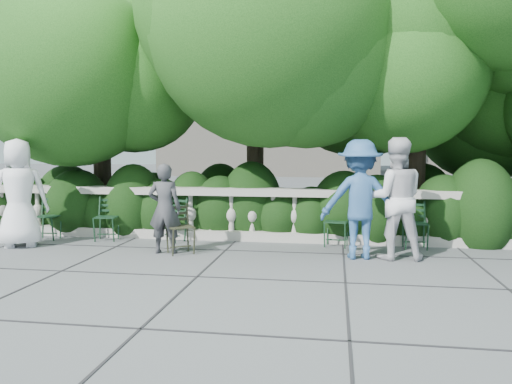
# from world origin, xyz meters

# --- Properties ---
(ground) EXTENTS (90.00, 90.00, 0.00)m
(ground) POSITION_xyz_m (0.00, 0.00, 0.00)
(ground) COLOR #4D5155
(ground) RESTS_ON ground
(balustrade) EXTENTS (12.00, 0.44, 1.00)m
(balustrade) POSITION_xyz_m (0.00, 1.80, 0.49)
(balustrade) COLOR #9E998E
(balustrade) RESTS_ON ground
(shrub_hedge) EXTENTS (15.00, 2.60, 1.70)m
(shrub_hedge) POSITION_xyz_m (0.00, 3.00, 0.00)
(shrub_hedge) COLOR black
(shrub_hedge) RESTS_ON ground
(tree_canopy) EXTENTS (15.04, 6.52, 6.78)m
(tree_canopy) POSITION_xyz_m (0.69, 3.19, 3.96)
(tree_canopy) COLOR #3F3023
(tree_canopy) RESTS_ON ground
(chair_a) EXTENTS (0.58, 0.60, 0.84)m
(chair_a) POSITION_xyz_m (-1.72, 1.32, 0.00)
(chair_a) COLOR black
(chair_a) RESTS_ON ground
(chair_b) EXTENTS (0.48, 0.52, 0.84)m
(chair_b) POSITION_xyz_m (-4.10, 1.14, 0.00)
(chair_b) COLOR black
(chair_b) RESTS_ON ground
(chair_c) EXTENTS (0.50, 0.54, 0.84)m
(chair_c) POSITION_xyz_m (-2.93, 1.22, 0.00)
(chair_c) COLOR black
(chair_c) RESTS_ON ground
(chair_d) EXTENTS (0.45, 0.49, 0.84)m
(chair_d) POSITION_xyz_m (2.75, 1.32, 0.00)
(chair_d) COLOR black
(chair_d) RESTS_ON ground
(chair_e) EXTENTS (0.51, 0.54, 0.84)m
(chair_e) POSITION_xyz_m (1.36, 1.31, 0.00)
(chair_e) COLOR black
(chair_e) RESTS_ON ground
(chair_weathered) EXTENTS (0.64, 0.65, 0.84)m
(chair_weathered) POSITION_xyz_m (-1.10, 0.31, 0.00)
(chair_weathered) COLOR black
(chair_weathered) RESTS_ON ground
(person_businessman) EXTENTS (1.11, 0.93, 1.92)m
(person_businessman) POSITION_xyz_m (-4.18, 0.54, 0.96)
(person_businessman) COLOR white
(person_businessman) RESTS_ON ground
(person_woman_grey) EXTENTS (0.57, 0.40, 1.51)m
(person_woman_grey) POSITION_xyz_m (-1.45, 0.42, 0.75)
(person_woman_grey) COLOR #38393D
(person_woman_grey) RESTS_ON ground
(person_casual_man) EXTENTS (0.97, 0.78, 1.92)m
(person_casual_man) POSITION_xyz_m (2.29, 0.61, 0.96)
(person_casual_man) COLOR silver
(person_casual_man) RESTS_ON ground
(person_older_blue) EXTENTS (1.29, 0.83, 1.89)m
(person_older_blue) POSITION_xyz_m (1.74, 0.56, 0.95)
(person_older_blue) COLOR #2D5587
(person_older_blue) RESTS_ON ground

